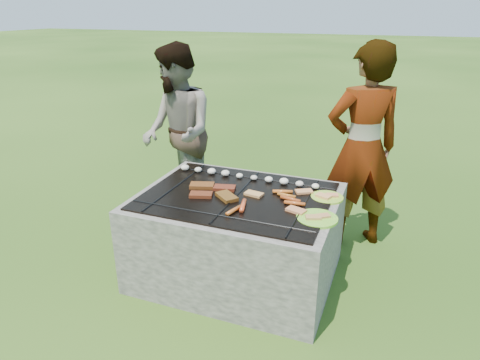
{
  "coord_description": "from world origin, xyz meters",
  "views": [
    {
      "loc": [
        0.94,
        -2.41,
        1.76
      ],
      "look_at": [
        0.0,
        0.05,
        0.7
      ],
      "focal_mm": 32.0,
      "sensor_mm": 36.0,
      "label": 1
    }
  ],
  "objects_px": {
    "plate_near": "(317,218)",
    "cook": "(362,149)",
    "bystander": "(178,133)",
    "plate_far": "(327,197)",
    "fire_pit": "(237,239)"
  },
  "relations": [
    {
      "from": "fire_pit",
      "to": "plate_far",
      "type": "distance_m",
      "value": 0.67
    },
    {
      "from": "cook",
      "to": "bystander",
      "type": "bearing_deg",
      "value": -28.62
    },
    {
      "from": "fire_pit",
      "to": "bystander",
      "type": "height_order",
      "value": "bystander"
    },
    {
      "from": "bystander",
      "to": "fire_pit",
      "type": "bearing_deg",
      "value": 6.11
    },
    {
      "from": "bystander",
      "to": "cook",
      "type": "bearing_deg",
      "value": 48.47
    },
    {
      "from": "fire_pit",
      "to": "plate_far",
      "type": "height_order",
      "value": "plate_far"
    },
    {
      "from": "plate_far",
      "to": "cook",
      "type": "bearing_deg",
      "value": 76.24
    },
    {
      "from": "fire_pit",
      "to": "plate_near",
      "type": "height_order",
      "value": "plate_near"
    },
    {
      "from": "plate_near",
      "to": "bystander",
      "type": "height_order",
      "value": "bystander"
    },
    {
      "from": "fire_pit",
      "to": "plate_far",
      "type": "bearing_deg",
      "value": 18.13
    },
    {
      "from": "cook",
      "to": "fire_pit",
      "type": "bearing_deg",
      "value": 17.98
    },
    {
      "from": "cook",
      "to": "plate_near",
      "type": "bearing_deg",
      "value": 51.44
    },
    {
      "from": "plate_far",
      "to": "bystander",
      "type": "xyz_separation_m",
      "value": [
        -1.4,
        0.56,
        0.15
      ]
    },
    {
      "from": "bystander",
      "to": "plate_far",
      "type": "bearing_deg",
      "value": 25.72
    },
    {
      "from": "plate_near",
      "to": "cook",
      "type": "xyz_separation_m",
      "value": [
        0.14,
        0.91,
        0.17
      ]
    }
  ]
}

